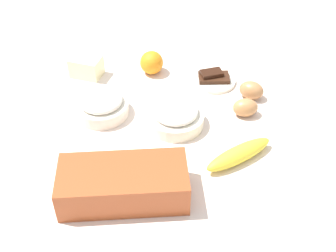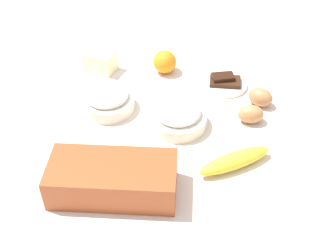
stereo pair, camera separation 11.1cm
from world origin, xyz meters
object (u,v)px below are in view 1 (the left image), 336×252
Objects in this scene: sugar_bowl at (175,116)px; banana at (239,154)px; loaf_pan at (123,183)px; flour_bowl at (101,105)px; orange_fruit at (152,63)px; egg_near_butter at (245,108)px; chocolate_plate at (213,79)px; egg_beside_bowl at (251,90)px; butter_block at (86,67)px.

sugar_bowl is 0.20m from banana.
flour_bowl is (0.12, -0.28, -0.01)m from loaf_pan.
loaf_pan is 4.25× the size of orange_fruit.
egg_near_butter is at bearing -140.85° from loaf_pan.
flour_bowl is at bearing 32.95° from chocolate_plate.
banana is at bearing 103.43° from chocolate_plate.
sugar_bowl reaches higher than egg_beside_bowl.
egg_near_butter is (-0.27, -0.32, -0.02)m from loaf_pan.
orange_fruit is 0.19m from chocolate_plate.
flour_bowl is 0.39m from egg_near_butter.
flour_bowl is 0.39m from banana.
sugar_bowl is 2.22× the size of egg_near_butter.
butter_block is (0.46, -0.31, 0.01)m from banana.
chocolate_plate is at bearing -57.51° from egg_near_butter.
chocolate_plate is at bearing 172.06° from orange_fruit.
sugar_bowl is 1.16× the size of chocolate_plate.
loaf_pan is at bearing 55.04° from egg_beside_bowl.
loaf_pan is 0.50m from orange_fruit.
butter_block is 0.38m from chocolate_plate.
orange_fruit is 0.20m from butter_block.
loaf_pan reaches higher than egg_near_butter.
egg_beside_bowl is at bearing -136.44° from loaf_pan.
banana is 2.11× the size of butter_block.
flour_bowl is 2.09× the size of egg_beside_bowl.
egg_beside_bowl is (-0.49, 0.05, -0.00)m from butter_block.
egg_beside_bowl is at bearing 174.12° from butter_block.
flour_bowl is 0.96× the size of sugar_bowl.
loaf_pan is at bearing 91.89° from orange_fruit.
butter_block reaches higher than banana.
egg_beside_bowl is at bearing -97.13° from banana.
sugar_bowl reaches higher than butter_block.
flour_bowl is at bearing 17.37° from egg_beside_bowl.
loaf_pan is 3.34× the size of butter_block.
butter_block is at bearing 2.00° from chocolate_plate.
orange_fruit reaches higher than butter_block.
egg_near_butter reaches higher than chocolate_plate.
flour_bowl is 0.42m from egg_beside_bowl.
orange_fruit is 0.31m from egg_beside_bowl.
butter_block is at bearing -33.70° from sugar_bowl.
loaf_pan is at bearing 50.63° from egg_near_butter.
chocolate_plate is at bearing -121.81° from loaf_pan.
loaf_pan is 1.58× the size of banana.
orange_fruit is at bearing -66.98° from sugar_bowl.
orange_fruit reaches higher than egg_beside_bowl.
loaf_pan reaches higher than flour_bowl.
banana is at bearing 82.87° from egg_beside_bowl.
flour_bowl is at bearing -19.71° from banana.
loaf_pan is 1.98× the size of sugar_bowl.
egg_beside_bowl is at bearing -144.04° from sugar_bowl.
loaf_pan is 2.07× the size of flour_bowl.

